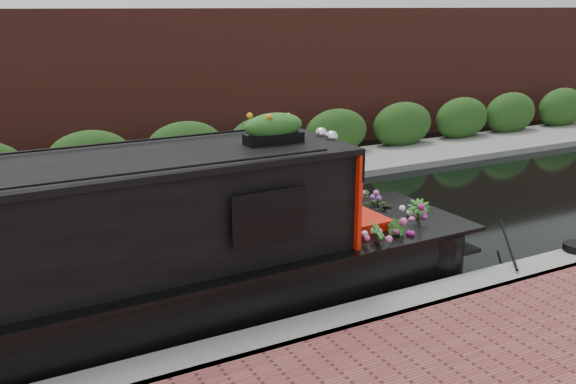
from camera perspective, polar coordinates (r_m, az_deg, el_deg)
name	(u,v)px	position (r m, az deg, el deg)	size (l,w,h in m)	color
ground	(165,265)	(10.70, -10.84, -6.39)	(80.00, 80.00, 0.00)	black
near_bank_coping	(252,359)	(7.93, -3.21, -14.64)	(40.00, 0.60, 0.50)	gray
far_bank_path	(105,199)	(14.55, -15.95, -0.62)	(40.00, 2.40, 0.34)	slate
far_hedge	(96,189)	(15.40, -16.71, 0.23)	(40.00, 1.10, 2.80)	#204517
far_brick_wall	(78,170)	(17.40, -18.18, 1.91)	(40.00, 1.00, 8.00)	#56251D
narrowboat	(18,286)	(8.33, -22.86, -7.72)	(12.44, 2.39, 2.90)	black
rope_fender	(444,245)	(11.18, 13.68, -4.61)	(0.35, 0.35, 0.36)	brown
coiled_mooring_rope	(576,247)	(11.40, 24.25, -4.50)	(0.42, 0.42, 0.12)	black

